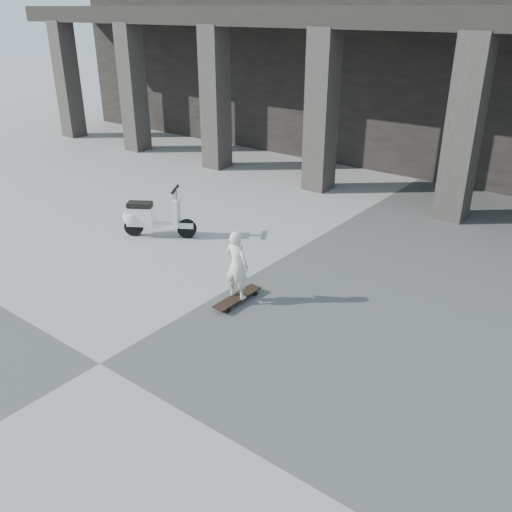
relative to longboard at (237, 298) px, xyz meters
The scene contains 5 objects.
ground 2.49m from the longboard, 99.36° to the right, with size 90.00×90.00×0.00m, color #4B4B48.
colonnade 11.69m from the longboard, 92.05° to the left, with size 28.00×8.82×6.00m.
longboard is the anchor object (origin of this frame).
child 0.60m from the longboard, 97.13° to the right, with size 0.42×0.28×1.15m, color silver.
scooter 3.47m from the longboard, 162.62° to the left, with size 1.37×0.97×1.08m.
Camera 1 is at (5.40, -3.51, 4.41)m, focal length 38.00 mm.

